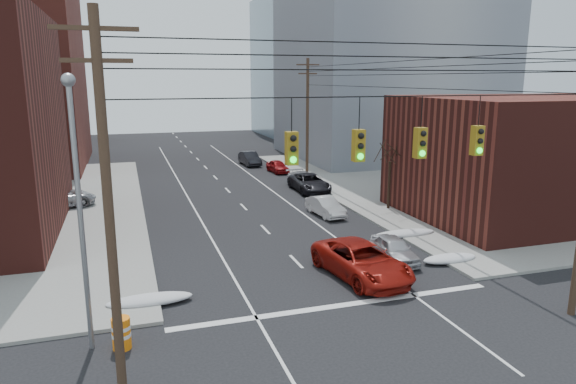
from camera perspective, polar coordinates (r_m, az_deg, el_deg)
sidewalk_ne at (r=52.80m, az=24.12°, el=1.49°), size 40.00×40.00×0.15m
building_office at (r=63.18m, az=11.01°, el=15.30°), size 22.00×20.00×25.00m
building_glass at (r=87.58m, az=3.79°, el=13.66°), size 20.00×18.00×22.00m
building_storefront at (r=38.18m, az=25.40°, el=3.53°), size 16.00×12.00×8.00m
utility_pole_left at (r=14.91m, az=-19.35°, el=-1.24°), size 2.20×0.28×11.00m
utility_pole_far at (r=48.52m, az=2.17°, el=8.50°), size 2.20×0.28×11.00m
traffic_signals at (r=16.69m, az=11.30°, el=5.45°), size 17.00×0.42×2.02m
street_light at (r=17.95m, az=-22.28°, el=-0.03°), size 0.44×0.44×9.32m
bare_tree at (r=36.71m, az=11.18°, el=1.53°), size 2.09×2.20×4.93m
snow_nw at (r=22.39m, az=-15.11°, el=-11.49°), size 3.50×1.08×0.42m
snow_ne at (r=27.52m, az=17.53°, el=-7.06°), size 3.00×1.08×0.42m
snow_east_far at (r=31.09m, az=12.78°, el=-4.54°), size 4.00×1.08×0.42m
red_pickup at (r=24.45m, az=8.18°, el=-7.58°), size 3.45×6.13×1.62m
parked_car_a at (r=26.91m, az=11.68°, el=-6.23°), size 1.69×3.77×1.26m
parked_car_b at (r=35.03m, az=4.19°, el=-1.62°), size 1.70×3.93×1.26m
parked_car_c at (r=42.42m, az=2.43°, el=1.02°), size 2.50×5.28×1.46m
parked_car_d at (r=43.71m, az=1.80°, el=1.29°), size 2.16×4.72×1.34m
parked_car_e at (r=51.10m, az=-1.15°, el=2.86°), size 1.72×3.69×1.22m
parked_car_f at (r=55.68m, az=-4.28°, el=3.74°), size 1.75×4.44×1.44m
lot_car_a at (r=33.25m, az=-29.32°, el=-3.45°), size 5.04×3.40×1.57m
lot_car_b at (r=40.00m, az=-24.26°, el=-0.58°), size 5.65×3.78×1.44m
construction_barrel at (r=19.19m, az=-18.03°, el=-14.66°), size 0.80×0.80×1.13m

